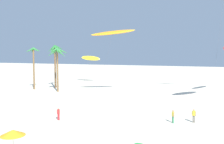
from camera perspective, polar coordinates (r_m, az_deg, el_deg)
palm_tree_0 at (r=60.34m, az=-17.20°, el=3.46°), size 3.44×3.63×9.55m
palm_tree_1 at (r=61.71m, az=-12.63°, el=4.11°), size 3.53×3.79×10.18m
palm_tree_2 at (r=55.47m, az=-12.15°, el=3.68°), size 4.17×4.84×9.42m
flying_kite_0 at (r=50.43m, az=0.21°, el=8.83°), size 8.51×7.85×13.29m
flying_kite_3 at (r=70.92m, az=-4.80°, el=3.12°), size 5.61×8.92×7.76m
person_foreground_walker at (r=32.84m, az=-11.90°, el=-9.03°), size 0.51×0.21×1.60m
person_near_right at (r=31.75m, az=13.53°, el=-9.52°), size 0.32×0.46×1.60m
person_mid_field at (r=32.57m, az=17.89°, el=-9.16°), size 0.49×0.27×1.71m
beach_umbrella at (r=21.31m, az=-21.36°, el=-12.56°), size 1.89×1.89×2.60m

